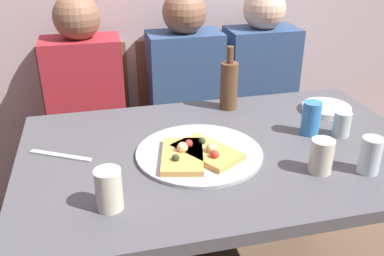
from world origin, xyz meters
name	(u,v)px	position (x,y,z in m)	size (l,w,h in m)	color
dining_table	(224,170)	(0.00, 0.00, 0.66)	(1.37, 0.86, 0.75)	#4C4C51
pizza_tray	(199,153)	(-0.10, -0.02, 0.76)	(0.42, 0.42, 0.01)	#ADADB2
pizza_slice_last	(208,151)	(-0.08, -0.05, 0.77)	(0.23, 0.26, 0.05)	tan
pizza_slice_extra	(182,155)	(-0.16, -0.05, 0.77)	(0.18, 0.24, 0.05)	tan
wine_bottle	(229,85)	(0.12, 0.33, 0.85)	(0.07, 0.07, 0.26)	brown
tumbler_near	(370,155)	(0.38, -0.25, 0.81)	(0.06, 0.06, 0.11)	silver
tumbler_far	(342,124)	(0.43, -0.01, 0.79)	(0.06, 0.06, 0.09)	#B7C6BC
wine_glass	(321,156)	(0.23, -0.21, 0.80)	(0.07, 0.07, 0.11)	beige
short_glass	(109,189)	(-0.40, -0.25, 0.81)	(0.07, 0.07, 0.12)	beige
soda_can	(311,118)	(0.33, 0.03, 0.81)	(0.07, 0.07, 0.12)	#337AC1
plate_stack	(326,108)	(0.49, 0.20, 0.76)	(0.19, 0.19, 0.02)	white
table_knife	(60,156)	(-0.54, 0.07, 0.75)	(0.22, 0.02, 0.01)	#B7B7BC
chair_left	(89,124)	(-0.46, 0.83, 0.51)	(0.44, 0.44, 0.90)	brown
chair_middle	(183,114)	(0.04, 0.83, 0.51)	(0.44, 0.44, 0.90)	brown
chair_right	(253,107)	(0.44, 0.83, 0.51)	(0.44, 0.44, 0.90)	brown
guest_in_sweater	(87,112)	(-0.46, 0.68, 0.64)	(0.36, 0.56, 1.17)	maroon
guest_in_beanie	(189,103)	(0.04, 0.68, 0.64)	(0.36, 0.56, 1.17)	navy
guest_by_wall	(265,96)	(0.44, 0.68, 0.64)	(0.36, 0.56, 1.17)	navy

